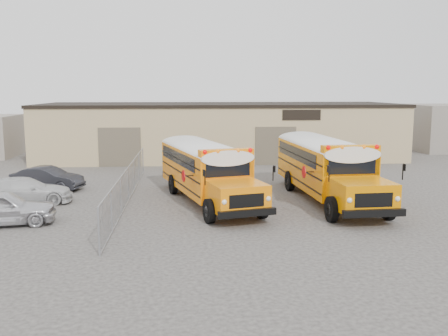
{
  "coord_description": "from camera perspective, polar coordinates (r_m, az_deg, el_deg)",
  "views": [
    {
      "loc": [
        -2.86,
        -23.23,
        5.84
      ],
      "look_at": [
        -0.87,
        3.62,
        1.6
      ],
      "focal_mm": 40.0,
      "sensor_mm": 36.0,
      "label": 1
    }
  ],
  "objects": [
    {
      "name": "school_bus_left",
      "position": [
        32.54,
        -5.5,
        1.81
      ],
      "size": [
        5.33,
        11.05,
        3.15
      ],
      "color": "orange",
      "rests_on": "ground"
    },
    {
      "name": "car_silver",
      "position": [
        23.73,
        -24.16,
        -4.17
      ],
      "size": [
        4.83,
        2.66,
        1.55
      ],
      "primitive_type": "imported",
      "rotation": [
        0.0,
        0.0,
        1.76
      ],
      "color": "silver",
      "rests_on": "ground"
    },
    {
      "name": "school_bus_right",
      "position": [
        33.78,
        7.73,
        2.2
      ],
      "size": [
        3.6,
        11.49,
        3.32
      ],
      "color": "orange",
      "rests_on": "ground"
    },
    {
      "name": "tarp_bundle",
      "position": [
        23.43,
        0.78,
        -3.73
      ],
      "size": [
        1.03,
        1.0,
        1.36
      ],
      "color": "black",
      "rests_on": "ground"
    },
    {
      "name": "chainlink_fence",
      "position": [
        26.88,
        -10.88,
        -1.8
      ],
      "size": [
        0.07,
        18.07,
        1.81
      ],
      "color": "#92959A",
      "rests_on": "ground"
    },
    {
      "name": "car_dark",
      "position": [
        31.07,
        -19.51,
        -1.12
      ],
      "size": [
        4.38,
        2.48,
        1.37
      ],
      "primitive_type": "imported",
      "rotation": [
        0.0,
        0.0,
        1.31
      ],
      "color": "black",
      "rests_on": "ground"
    },
    {
      "name": "ground",
      "position": [
        24.12,
        2.71,
        -5.07
      ],
      "size": [
        120.0,
        120.0,
        0.0
      ],
      "primitive_type": "plane",
      "color": "#353331",
      "rests_on": "ground"
    },
    {
      "name": "warehouse",
      "position": [
        43.46,
        -0.45,
        4.37
      ],
      "size": [
        30.2,
        10.2,
        4.67
      ],
      "color": "tan",
      "rests_on": "ground"
    },
    {
      "name": "car_white",
      "position": [
        27.68,
        -21.82,
        -2.43
      ],
      "size": [
        4.99,
        2.7,
        1.37
      ],
      "primitive_type": "imported",
      "rotation": [
        0.0,
        0.0,
        1.74
      ],
      "color": "silver",
      "rests_on": "ground"
    }
  ]
}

